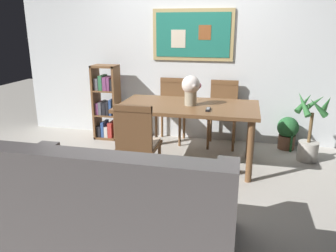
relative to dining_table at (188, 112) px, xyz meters
name	(u,v)px	position (x,y,z in m)	size (l,w,h in m)	color
ground_plane	(169,174)	(-0.14, -0.39, -0.65)	(12.00, 12.00, 0.00)	#B7B2A8
wall_back_with_painting	(191,50)	(-0.14, 1.02, 0.65)	(5.20, 0.14, 2.60)	silver
dining_table	(188,112)	(0.00, 0.00, 0.00)	(1.65, 0.91, 0.74)	brown
dining_chair_near_left	(137,139)	(-0.39, -0.77, -0.11)	(0.40, 0.41, 0.91)	brown
dining_chair_far_left	(172,105)	(-0.38, 0.82, -0.11)	(0.40, 0.41, 0.91)	brown
dining_chair_far_right	(223,108)	(0.37, 0.77, -0.11)	(0.40, 0.41, 0.91)	brown
leather_couch	(116,207)	(-0.26, -1.70, -0.34)	(1.80, 0.84, 0.84)	#514C4C
bookshelf	(106,104)	(-1.34, 0.68, -0.13)	(0.36, 0.28, 1.10)	brown
potted_ivy	(287,132)	(1.25, 0.80, -0.41)	(0.29, 0.29, 0.51)	brown
potted_palm	(310,133)	(1.46, 0.41, -0.29)	(0.42, 0.43, 0.89)	#B2ADA3
flower_vase	(191,88)	(0.03, -0.01, 0.29)	(0.23, 0.21, 0.35)	tan
tv_remote	(208,109)	(0.26, -0.21, 0.10)	(0.05, 0.16, 0.02)	black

